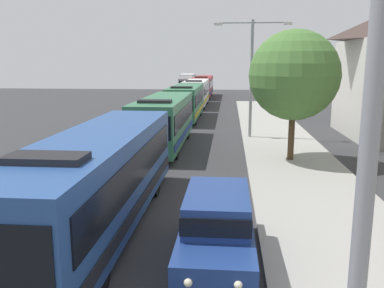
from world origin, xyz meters
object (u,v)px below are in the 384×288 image
object	(u,v)px
bus_fourth_in_line	(196,92)
white_suv	(217,225)
bus_rear	(203,86)
box_truck_oncoming	(188,83)
streetlamp_near	(378,42)
bus_second_in_line	(164,120)
bus_middle	(186,101)
bus_lead	(100,177)
streetlamp_mid	(252,67)
roadside_tree	(294,75)

from	to	relation	value
bus_fourth_in_line	white_suv	xyz separation A→B (m)	(3.70, -39.09, -0.66)
bus_fourth_in_line	bus_rear	xyz separation A→B (m)	(0.00, 12.53, 0.00)
box_truck_oncoming	streetlamp_near	xyz separation A→B (m)	(8.70, -67.19, 3.68)
bus_second_in_line	bus_middle	world-z (taller)	same
bus_rear	bus_fourth_in_line	bearing A→B (deg)	-90.00
bus_lead	box_truck_oncoming	xyz separation A→B (m)	(-3.30, 59.47, 0.01)
bus_middle	bus_rear	xyz separation A→B (m)	(0.00, 24.39, 0.00)
bus_rear	box_truck_oncoming	world-z (taller)	bus_rear
bus_fourth_in_line	white_suv	world-z (taller)	bus_fourth_in_line
white_suv	streetlamp_mid	world-z (taller)	streetlamp_mid
bus_lead	bus_fourth_in_line	bearing A→B (deg)	90.00
bus_fourth_in_line	roadside_tree	distance (m)	28.72
white_suv	roadside_tree	distance (m)	12.46
bus_rear	box_truck_oncoming	xyz separation A→B (m)	(-3.30, 9.75, 0.01)
bus_lead	roadside_tree	size ratio (longest dim) A/B	1.81
bus_middle	streetlamp_mid	bearing A→B (deg)	-59.64
white_suv	streetlamp_near	world-z (taller)	streetlamp_near
bus_middle	box_truck_oncoming	distance (m)	34.30
bus_rear	roadside_tree	size ratio (longest dim) A/B	1.85
bus_second_in_line	streetlamp_mid	size ratio (longest dim) A/B	1.36
bus_second_in_line	white_suv	world-z (taller)	bus_second_in_line
bus_rear	streetlamp_near	size ratio (longest dim) A/B	1.45
streetlamp_mid	bus_middle	bearing A→B (deg)	120.36
streetlamp_near	bus_rear	bearing A→B (deg)	95.37
bus_middle	streetlamp_near	xyz separation A→B (m)	(5.40, -33.04, 3.69)
bus_lead	bus_fourth_in_line	world-z (taller)	same
bus_lead	bus_second_in_line	bearing A→B (deg)	90.00
bus_fourth_in_line	box_truck_oncoming	world-z (taller)	bus_fourth_in_line
white_suv	roadside_tree	size ratio (longest dim) A/B	0.74
white_suv	streetlamp_near	bearing A→B (deg)	-73.69
streetlamp_mid	bus_lead	bearing A→B (deg)	-108.52
bus_lead	bus_rear	bearing A→B (deg)	90.00
bus_second_in_line	white_suv	bearing A→B (deg)	-75.94
streetlamp_near	streetlamp_mid	bearing A→B (deg)	90.00
bus_second_in_line	streetlamp_near	world-z (taller)	streetlamp_near
bus_lead	bus_second_in_line	distance (m)	12.86
streetlamp_mid	roadside_tree	distance (m)	6.84
bus_lead	bus_second_in_line	world-z (taller)	same
streetlamp_near	bus_lead	bearing A→B (deg)	124.99
bus_middle	bus_rear	world-z (taller)	same
bus_second_in_line	streetlamp_mid	distance (m)	7.07
bus_second_in_line	streetlamp_near	bearing A→B (deg)	-75.30
box_truck_oncoming	streetlamp_mid	bearing A→B (deg)	-78.65
bus_middle	white_suv	bearing A→B (deg)	-82.27
bus_lead	bus_middle	distance (m)	25.33
bus_fourth_in_line	white_suv	distance (m)	39.27
bus_middle	roadside_tree	bearing A→B (deg)	-65.45
bus_lead	streetlamp_near	world-z (taller)	streetlamp_near
bus_lead	white_suv	distance (m)	4.21
bus_fourth_in_line	streetlamp_mid	world-z (taller)	streetlamp_mid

